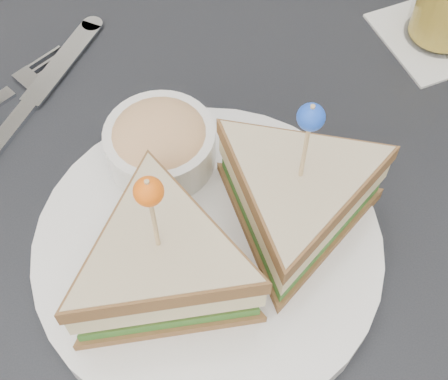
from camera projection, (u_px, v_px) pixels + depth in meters
table at (214, 268)px, 0.62m from camera, size 0.80×0.80×0.75m
plate_meal at (218, 226)px, 0.50m from camera, size 0.39×0.39×0.17m
cutlery_knife at (35, 97)px, 0.63m from camera, size 0.12×0.22×0.01m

